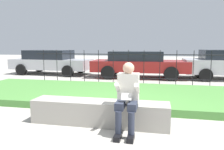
% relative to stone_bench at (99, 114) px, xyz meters
% --- Properties ---
extents(ground_plane, '(60.00, 60.00, 0.00)m').
position_rel_stone_bench_xyz_m(ground_plane, '(0.27, 0.00, -0.21)').
color(ground_plane, '#A8A399').
extents(stone_bench, '(2.76, 0.52, 0.48)m').
position_rel_stone_bench_xyz_m(stone_bench, '(0.00, 0.00, 0.00)').
color(stone_bench, gray).
rests_on(stone_bench, ground_plane).
extents(person_seated_reader, '(0.42, 0.73, 1.27)m').
position_rel_stone_bench_xyz_m(person_seated_reader, '(0.61, -0.30, 0.49)').
color(person_seated_reader, black).
rests_on(person_seated_reader, ground_plane).
extents(grass_berm, '(10.73, 3.29, 0.18)m').
position_rel_stone_bench_xyz_m(grass_berm, '(0.27, 2.34, -0.12)').
color(grass_berm, '#4C893D').
rests_on(grass_berm, ground_plane).
extents(iron_fence, '(8.73, 0.03, 1.40)m').
position_rel_stone_bench_xyz_m(iron_fence, '(0.27, 4.61, 0.52)').
color(iron_fence, black).
rests_on(iron_fence, ground_plane).
extents(car_parked_center, '(4.72, 2.04, 1.30)m').
position_rel_stone_bench_xyz_m(car_parked_center, '(0.19, 6.67, 0.50)').
color(car_parked_center, maroon).
rests_on(car_parked_center, ground_plane).
extents(car_parked_left, '(4.48, 2.04, 1.33)m').
position_rel_stone_bench_xyz_m(car_parked_left, '(-4.71, 7.05, 0.50)').
color(car_parked_left, '#B7B7BC').
rests_on(car_parked_left, ground_plane).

